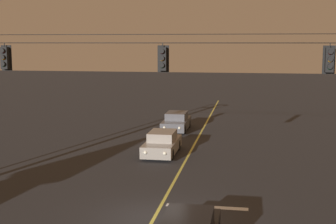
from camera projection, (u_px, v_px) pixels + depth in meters
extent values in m
plane|color=#28282B|center=(154.00, 219.00, 18.36)|extent=(180.00, 180.00, 0.00)
cube|color=#D1C64C|center=(183.00, 165.00, 26.46)|extent=(0.14, 60.00, 0.01)
cube|color=silver|center=(207.00, 207.00, 19.71)|extent=(3.40, 0.36, 0.01)
cylinder|color=black|center=(164.00, 43.00, 19.64)|extent=(19.62, 0.03, 0.03)
cylinder|color=black|center=(164.00, 34.00, 19.59)|extent=(19.62, 0.02, 0.02)
cylinder|color=black|center=(4.00, 45.00, 20.83)|extent=(0.04, 0.04, 0.18)
cube|color=black|center=(5.00, 58.00, 20.92)|extent=(0.32, 0.26, 0.96)
cube|color=black|center=(7.00, 58.00, 21.06)|extent=(0.48, 0.03, 1.12)
sphere|color=#380A0A|center=(3.00, 52.00, 20.72)|extent=(0.17, 0.17, 0.17)
cylinder|color=black|center=(2.00, 51.00, 20.67)|extent=(0.20, 0.10, 0.20)
sphere|color=orange|center=(3.00, 58.00, 20.76)|extent=(0.17, 0.17, 0.17)
cylinder|color=black|center=(3.00, 57.00, 20.71)|extent=(0.20, 0.10, 0.20)
sphere|color=black|center=(3.00, 65.00, 20.80)|extent=(0.17, 0.17, 0.17)
cylinder|color=black|center=(3.00, 64.00, 20.76)|extent=(0.20, 0.10, 0.20)
cylinder|color=black|center=(163.00, 45.00, 19.66)|extent=(0.04, 0.04, 0.18)
cube|color=black|center=(163.00, 59.00, 19.74)|extent=(0.32, 0.26, 0.96)
cube|color=black|center=(163.00, 59.00, 19.88)|extent=(0.48, 0.03, 1.12)
sphere|color=#380A0A|center=(162.00, 52.00, 19.54)|extent=(0.17, 0.17, 0.17)
cylinder|color=black|center=(162.00, 51.00, 19.50)|extent=(0.20, 0.10, 0.20)
sphere|color=orange|center=(162.00, 59.00, 19.59)|extent=(0.17, 0.17, 0.17)
cylinder|color=black|center=(162.00, 58.00, 19.54)|extent=(0.20, 0.10, 0.20)
sphere|color=black|center=(162.00, 66.00, 19.63)|extent=(0.17, 0.17, 0.17)
cylinder|color=black|center=(162.00, 65.00, 19.58)|extent=(0.20, 0.10, 0.20)
cylinder|color=black|center=(330.00, 45.00, 18.55)|extent=(0.04, 0.04, 0.18)
cube|color=black|center=(329.00, 60.00, 18.63)|extent=(0.32, 0.26, 0.96)
cube|color=black|center=(329.00, 60.00, 18.78)|extent=(0.48, 0.03, 1.12)
sphere|color=#380A0A|center=(330.00, 53.00, 18.44)|extent=(0.17, 0.17, 0.17)
cylinder|color=black|center=(331.00, 52.00, 18.39)|extent=(0.20, 0.10, 0.20)
sphere|color=orange|center=(330.00, 60.00, 18.48)|extent=(0.17, 0.17, 0.17)
cylinder|color=black|center=(330.00, 59.00, 18.43)|extent=(0.20, 0.10, 0.20)
sphere|color=black|center=(330.00, 68.00, 18.52)|extent=(0.17, 0.17, 0.17)
cylinder|color=black|center=(330.00, 67.00, 18.47)|extent=(0.20, 0.10, 0.20)
cube|color=black|center=(188.00, 224.00, 14.94)|extent=(1.51, 2.15, 0.54)
cube|color=black|center=(191.00, 213.00, 15.85)|extent=(1.40, 0.21, 0.48)
cube|color=gray|center=(162.00, 146.00, 28.96)|extent=(1.80, 4.30, 0.68)
cube|color=gray|center=(162.00, 136.00, 28.99)|extent=(1.51, 2.15, 0.54)
cube|color=black|center=(159.00, 139.00, 28.08)|extent=(1.40, 0.21, 0.48)
cube|color=black|center=(165.00, 132.00, 30.03)|extent=(1.37, 0.18, 0.46)
cylinder|color=black|center=(171.00, 154.00, 27.56)|extent=(0.22, 0.64, 0.64)
cylinder|color=black|center=(145.00, 153.00, 27.82)|extent=(0.22, 0.64, 0.64)
cylinder|color=black|center=(178.00, 145.00, 30.16)|extent=(0.22, 0.64, 0.64)
cylinder|color=black|center=(154.00, 144.00, 30.42)|extent=(0.22, 0.64, 0.64)
sphere|color=white|center=(165.00, 153.00, 26.75)|extent=(0.20, 0.20, 0.20)
sphere|color=white|center=(145.00, 153.00, 26.93)|extent=(0.20, 0.20, 0.20)
cube|color=#4C4C51|center=(176.00, 124.00, 36.85)|extent=(1.80, 4.30, 0.68)
cube|color=#4C4C51|center=(177.00, 116.00, 36.88)|extent=(1.51, 2.15, 0.54)
cube|color=black|center=(175.00, 118.00, 35.97)|extent=(1.40, 0.21, 0.48)
cube|color=black|center=(179.00, 114.00, 37.92)|extent=(1.37, 0.18, 0.46)
cylinder|color=black|center=(184.00, 130.00, 35.45)|extent=(0.22, 0.64, 0.64)
cylinder|color=black|center=(163.00, 129.00, 35.71)|extent=(0.22, 0.64, 0.64)
cylinder|color=black|center=(189.00, 124.00, 38.05)|extent=(0.22, 0.64, 0.64)
cylinder|color=black|center=(169.00, 123.00, 38.31)|extent=(0.22, 0.64, 0.64)
sphere|color=white|center=(179.00, 128.00, 34.63)|extent=(0.20, 0.20, 0.20)
sphere|color=white|center=(164.00, 128.00, 34.82)|extent=(0.20, 0.20, 0.20)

